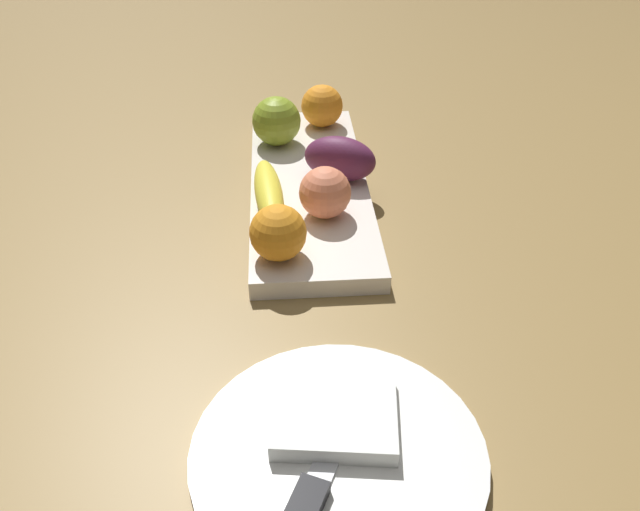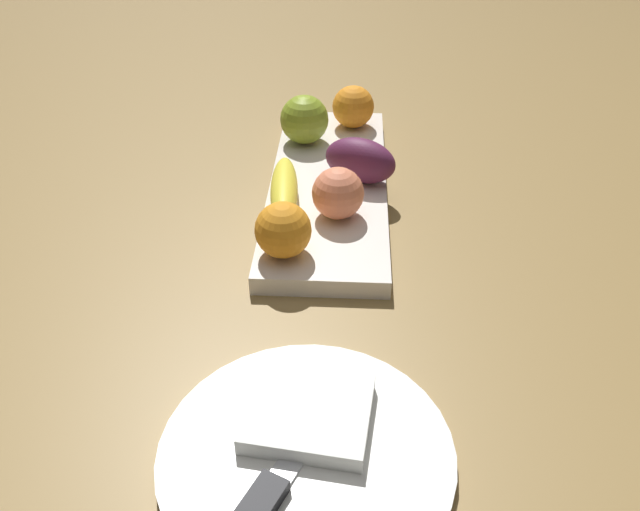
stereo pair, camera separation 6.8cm
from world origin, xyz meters
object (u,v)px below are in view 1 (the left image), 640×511
(banana, at_px, (269,193))
(orange_near_apple, at_px, (278,233))
(dinner_plate, at_px, (338,454))
(fruit_tray, at_px, (309,187))
(orange_near_banana, at_px, (322,106))
(folded_napkin, at_px, (335,413))
(grape_bunch, at_px, (340,159))
(peach, at_px, (325,193))
(apple, at_px, (276,121))

(banana, distance_m, orange_near_apple, 0.11)
(dinner_plate, bearing_deg, fruit_tray, 0.00)
(fruit_tray, xyz_separation_m, banana, (-0.06, 0.05, 0.03))
(orange_near_banana, bearing_deg, folded_napkin, 176.93)
(fruit_tray, relative_size, folded_napkin, 4.19)
(orange_near_banana, distance_m, grape_bunch, 0.17)
(folded_napkin, bearing_deg, banana, 9.01)
(fruit_tray, relative_size, peach, 6.89)
(peach, height_order, dinner_plate, peach)
(grape_bunch, bearing_deg, orange_near_banana, 3.81)
(orange_near_banana, bearing_deg, orange_near_apple, 167.76)
(grape_bunch, bearing_deg, folded_napkin, 174.01)
(banana, bearing_deg, folded_napkin, -175.81)
(banana, xyz_separation_m, orange_near_banana, (0.23, -0.08, 0.01))
(banana, distance_m, grape_bunch, 0.11)
(orange_near_apple, bearing_deg, grape_bunch, -26.47)
(orange_near_apple, height_order, folded_napkin, orange_near_apple)
(fruit_tray, distance_m, banana, 0.08)
(orange_near_banana, xyz_separation_m, grape_bunch, (-0.17, -0.01, -0.00))
(dinner_plate, bearing_deg, peach, -2.54)
(orange_near_banana, height_order, grape_bunch, orange_near_banana)
(apple, distance_m, dinner_plate, 0.54)
(fruit_tray, bearing_deg, apple, 19.77)
(peach, xyz_separation_m, grape_bunch, (0.09, -0.03, -0.00))
(fruit_tray, height_order, dinner_plate, fruit_tray)
(peach, height_order, grape_bunch, peach)
(peach, bearing_deg, banana, 67.67)
(fruit_tray, bearing_deg, banana, 138.49)
(dinner_plate, bearing_deg, folded_napkin, 0.00)
(grape_bunch, bearing_deg, banana, 122.29)
(fruit_tray, bearing_deg, orange_near_apple, 165.78)
(orange_near_banana, bearing_deg, grape_bunch, -176.19)
(dinner_plate, distance_m, folded_napkin, 0.03)
(banana, bearing_deg, orange_near_apple, -179.61)
(peach, bearing_deg, grape_bunch, -16.78)
(fruit_tray, distance_m, orange_near_banana, 0.18)
(apple, xyz_separation_m, banana, (-0.17, 0.01, -0.02))
(apple, relative_size, folded_napkin, 0.68)
(peach, height_order, folded_napkin, peach)
(orange_near_apple, relative_size, orange_near_banana, 1.00)
(dinner_plate, bearing_deg, orange_near_banana, -2.91)
(orange_near_banana, height_order, folded_napkin, orange_near_banana)
(grape_bunch, bearing_deg, fruit_tray, 89.62)
(orange_near_banana, distance_m, folded_napkin, 0.56)
(orange_near_banana, relative_size, dinner_plate, 0.26)
(orange_near_apple, bearing_deg, banana, 5.21)
(apple, bearing_deg, fruit_tray, -160.23)
(fruit_tray, height_order, orange_near_apple, orange_near_apple)
(banana, xyz_separation_m, grape_bunch, (0.06, -0.09, 0.01))
(folded_napkin, bearing_deg, orange_near_banana, -3.07)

